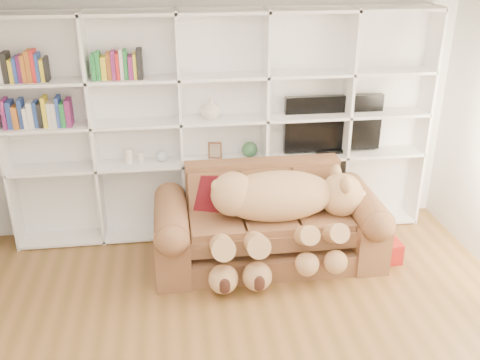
{
  "coord_description": "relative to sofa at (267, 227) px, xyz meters",
  "views": [
    {
      "loc": [
        -0.55,
        -2.97,
        2.97
      ],
      "look_at": [
        0.08,
        1.63,
        0.9
      ],
      "focal_mm": 40.0,
      "sensor_mm": 36.0,
      "label": 1
    }
  ],
  "objects": [
    {
      "name": "bookshelf",
      "position": [
        -0.61,
        0.69,
        0.95
      ],
      "size": [
        4.43,
        0.35,
        2.4
      ],
      "color": "white",
      "rests_on": "floor"
    },
    {
      "name": "figurine_tall",
      "position": [
        -1.36,
        0.64,
        0.59
      ],
      "size": [
        0.1,
        0.1,
        0.16
      ],
      "primitive_type": "cylinder",
      "rotation": [
        0.0,
        0.0,
        0.26
      ],
      "color": "silver",
      "rests_on": "bookshelf"
    },
    {
      "name": "gift_box",
      "position": [
        1.18,
        -0.22,
        -0.25
      ],
      "size": [
        0.29,
        0.27,
        0.22
      ],
      "primitive_type": "cube",
      "rotation": [
        0.0,
        0.0,
        0.05
      ],
      "color": "#B41E18",
      "rests_on": "floor"
    },
    {
      "name": "shelf_vase",
      "position": [
        -0.49,
        0.64,
        1.07
      ],
      "size": [
        0.23,
        0.23,
        0.22
      ],
      "primitive_type": "imported",
      "rotation": [
        0.0,
        0.0,
        0.09
      ],
      "color": "beige",
      "rests_on": "bookshelf"
    },
    {
      "name": "teddy_bear",
      "position": [
        0.08,
        -0.19,
        0.3
      ],
      "size": [
        1.64,
        0.91,
        0.95
      ],
      "rotation": [
        0.0,
        0.0,
        -0.02
      ],
      "color": "tan",
      "rests_on": "sofa"
    },
    {
      "name": "snow_globe",
      "position": [
        -1.02,
        0.64,
        0.57
      ],
      "size": [
        0.11,
        0.11,
        0.11
      ],
      "primitive_type": "sphere",
      "color": "silver",
      "rests_on": "bookshelf"
    },
    {
      "name": "figurine_short",
      "position": [
        -1.23,
        0.64,
        0.57
      ],
      "size": [
        0.07,
        0.07,
        0.11
      ],
      "primitive_type": "cylinder",
      "rotation": [
        0.0,
        0.0,
        0.0
      ],
      "color": "silver",
      "rests_on": "bookshelf"
    },
    {
      "name": "wall_back",
      "position": [
        -0.37,
        0.83,
        0.99
      ],
      "size": [
        5.0,
        0.02,
        2.7
      ],
      "primitive_type": "cube",
      "color": "silver",
      "rests_on": "floor"
    },
    {
      "name": "throw_pillow",
      "position": [
        -0.52,
        0.16,
        0.32
      ],
      "size": [
        0.44,
        0.33,
        0.41
      ],
      "primitive_type": "cube",
      "rotation": [
        -0.24,
        0.0,
        -0.31
      ],
      "color": "#5A0F11",
      "rests_on": "sofa"
    },
    {
      "name": "green_vase",
      "position": [
        -0.09,
        0.64,
        0.59
      ],
      "size": [
        0.17,
        0.17,
        0.17
      ],
      "primitive_type": "sphere",
      "color": "#316038",
      "rests_on": "bookshelf"
    },
    {
      "name": "tv",
      "position": [
        0.83,
        0.69,
        0.82
      ],
      "size": [
        1.07,
        0.18,
        0.63
      ],
      "color": "black",
      "rests_on": "bookshelf"
    },
    {
      "name": "picture_frame",
      "position": [
        -0.46,
        0.64,
        0.61
      ],
      "size": [
        0.15,
        0.04,
        0.18
      ],
      "primitive_type": "cube",
      "rotation": [
        0.0,
        0.0,
        -0.12
      ],
      "color": "brown",
      "rests_on": "bookshelf"
    },
    {
      "name": "sofa",
      "position": [
        0.0,
        0.0,
        0.0
      ],
      "size": [
        2.24,
        0.97,
        0.94
      ],
      "color": "brown",
      "rests_on": "floor"
    }
  ]
}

